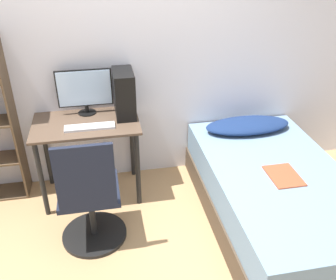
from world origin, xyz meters
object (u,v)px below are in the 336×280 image
Objects in this scene: pc_tower at (124,93)px; keyboard at (90,127)px; bed at (275,197)px; office_chair at (90,204)px; monitor at (85,90)px.

keyboard is at bearing -146.91° from pc_tower.
bed is at bearing -34.02° from pc_tower.
monitor is (0.02, 0.86, 0.61)m from office_chair.
monitor is 0.36m from pc_tower.
monitor reaches higher than bed.
office_chair is 2.04× the size of monitor.
pc_tower reaches higher than office_chair.
bed is 1.92m from monitor.
pc_tower is at bearing 33.09° from keyboard.
monitor is 1.15× the size of keyboard.
office_chair reaches higher than bed.
office_chair is 1.56m from bed.
office_chair is 2.35× the size of keyboard.
monitor reaches higher than pc_tower.
office_chair is 1.03m from pc_tower.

